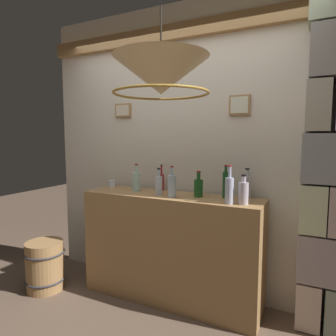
{
  "coord_description": "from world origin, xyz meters",
  "views": [
    {
      "loc": [
        1.18,
        -1.6,
        1.52
      ],
      "look_at": [
        0.0,
        0.75,
        1.24
      ],
      "focal_mm": 31.98,
      "sensor_mm": 36.0,
      "label": 1
    }
  ],
  "objects": [
    {
      "name": "glass_tumbler_rocks",
      "position": [
        -0.73,
        0.9,
        1.03
      ],
      "size": [
        0.07,
        0.07,
        0.07
      ],
      "color": "silver",
      "rests_on": "bar_shelf_unit"
    },
    {
      "name": "liquor_bottle_amaro",
      "position": [
        -0.38,
        0.83,
        1.09
      ],
      "size": [
        0.08,
        0.08,
        0.27
      ],
      "color": "#ABD2C7",
      "rests_on": "bar_shelf_unit"
    },
    {
      "name": "liquor_bottle_tequila",
      "position": [
        0.57,
        0.68,
        1.11
      ],
      "size": [
        0.07,
        0.07,
        0.31
      ],
      "color": "silver",
      "rests_on": "bar_shelf_unit"
    },
    {
      "name": "pendant_lamp",
      "position": [
        0.29,
        0.07,
        1.89
      ],
      "size": [
        0.6,
        0.6,
        0.53
      ],
      "color": "beige"
    },
    {
      "name": "liquor_bottle_vermouth",
      "position": [
        0.65,
        0.97,
        1.09
      ],
      "size": [
        0.07,
        0.07,
        0.26
      ],
      "color": "#B5B8BE",
      "rests_on": "bar_shelf_unit"
    },
    {
      "name": "liquor_bottle_whiskey",
      "position": [
        -0.18,
        0.98,
        1.08
      ],
      "size": [
        0.05,
        0.05,
        0.25
      ],
      "color": "maroon",
      "rests_on": "bar_shelf_unit"
    },
    {
      "name": "liquor_bottle_sherry",
      "position": [
        -0.09,
        0.76,
        1.09
      ],
      "size": [
        0.06,
        0.06,
        0.24
      ],
      "color": "silver",
      "rests_on": "bar_shelf_unit"
    },
    {
      "name": "wooden_barrel",
      "position": [
        -1.2,
        0.41,
        0.24
      ],
      "size": [
        0.39,
        0.39,
        0.48
      ],
      "color": "#9E7547",
      "rests_on": "ground"
    },
    {
      "name": "liquor_bottle_port",
      "position": [
        0.06,
        0.72,
        1.1
      ],
      "size": [
        0.07,
        0.07,
        0.27
      ],
      "color": "#A8BED1",
      "rests_on": "bar_shelf_unit"
    },
    {
      "name": "panelled_rear_partition",
      "position": [
        -0.0,
        1.1,
        1.45
      ],
      "size": [
        3.07,
        0.15,
        2.77
      ],
      "color": "beige",
      "rests_on": "ground"
    },
    {
      "name": "bar_shelf_unit",
      "position": [
        0.0,
        0.8,
        0.5
      ],
      "size": [
        1.66,
        0.43,
        0.99
      ],
      "primitive_type": "cube",
      "color": "#9E7547",
      "rests_on": "ground"
    },
    {
      "name": "liquor_bottle_brandy",
      "position": [
        0.49,
        0.89,
        1.11
      ],
      "size": [
        0.05,
        0.05,
        0.29
      ],
      "color": "#1B4A21",
      "rests_on": "bar_shelf_unit"
    },
    {
      "name": "liquor_bottle_vodka",
      "position": [
        0.68,
        0.72,
        1.09
      ],
      "size": [
        0.08,
        0.08,
        0.23
      ],
      "color": "#C0B5C5",
      "rests_on": "bar_shelf_unit"
    },
    {
      "name": "liquor_bottle_mezcal",
      "position": [
        0.26,
        0.83,
        1.08
      ],
      "size": [
        0.08,
        0.08,
        0.23
      ],
      "color": "#1B5220",
      "rests_on": "bar_shelf_unit"
    },
    {
      "name": "stone_pillar",
      "position": [
        1.27,
        0.97,
        1.36
      ],
      "size": [
        0.39,
        0.31,
        2.7
      ],
      "color": "beige",
      "rests_on": "ground"
    }
  ]
}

